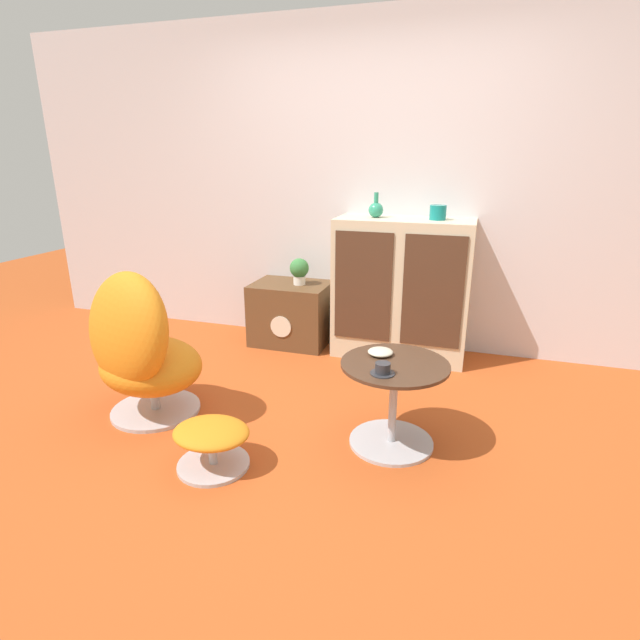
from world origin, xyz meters
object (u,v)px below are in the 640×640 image
sideboard (401,289)px  bowl (380,352)px  egg_chair (140,349)px  coffee_table (393,398)px  vase_leftmost (376,209)px  vase_inner_left (438,212)px  teacup (383,369)px  tv_console (291,313)px  potted_plant (299,270)px  ottoman (212,439)px

sideboard → bowl: (0.08, -1.26, -0.04)m
sideboard → egg_chair: (-1.34, -1.49, -0.10)m
coffee_table → bowl: 0.27m
vase_leftmost → vase_inner_left: vase_leftmost is taller
egg_chair → coffee_table: (1.52, 0.15, -0.16)m
sideboard → coffee_table: (0.18, -1.35, -0.27)m
vase_leftmost → teacup: bearing=-76.3°
coffee_table → teacup: size_ratio=4.64×
tv_console → bowl: bearing=-50.9°
tv_console → potted_plant: bearing=0.3°
coffee_table → bowl: size_ratio=4.17×
egg_chair → ottoman: (0.66, -0.35, -0.28)m
ottoman → vase_inner_left: 2.29m
potted_plant → bowl: (0.93, -1.25, -0.13)m
sideboard → potted_plant: bearing=-179.5°
tv_console → vase_leftmost: bearing=1.0°
coffee_table → teacup: (-0.04, -0.16, 0.24)m
teacup → bowl: 0.25m
vase_inner_left → coffee_table: bearing=-92.5°
bowl → potted_plant: bearing=126.8°
vase_inner_left → bowl: (-0.16, -1.26, -0.64)m
ottoman → potted_plant: (-0.18, 1.84, 0.49)m
vase_inner_left → bowl: vase_inner_left is taller
ottoman → teacup: 0.96m
ottoman → bowl: size_ratio=2.87×
ottoman → potted_plant: 1.91m
vase_inner_left → teacup: bearing=-93.7°
bowl → tv_console: bearing=129.1°
vase_leftmost → coffee_table: bearing=-73.2°
coffee_table → potted_plant: (-1.03, 1.34, 0.36)m
vase_leftmost → vase_inner_left: bearing=0.0°
egg_chair → tv_console: bearing=74.6°
tv_console → bowl: size_ratio=4.55×
sideboard → teacup: (0.14, -1.50, -0.03)m
ottoman → vase_inner_left: bearing=63.7°
tv_console → egg_chair: size_ratio=0.67×
sideboard → coffee_table: bearing=-82.4°
tv_console → vase_leftmost: vase_leftmost is taller
vase_leftmost → potted_plant: bearing=-178.9°
teacup → ottoman: bearing=-157.2°
vase_inner_left → bowl: bearing=-97.1°
ottoman → egg_chair: bearing=152.0°
ottoman → coffee_table: 1.00m
vase_leftmost → egg_chair: bearing=-126.6°
coffee_table → vase_inner_left: (0.06, 1.35, 0.87)m
teacup → bowl: (-0.06, 0.25, -0.01)m
potted_plant → teacup: 1.80m
sideboard → bowl: bearing=-86.3°
bowl → vase_inner_left: bearing=82.9°
sideboard → teacup: bearing=-84.7°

